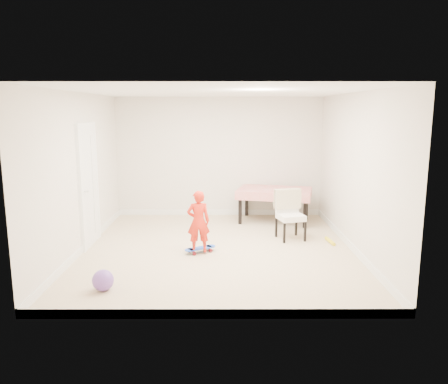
{
  "coord_description": "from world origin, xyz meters",
  "views": [
    {
      "loc": [
        0.08,
        -7.07,
        2.31
      ],
      "look_at": [
        0.1,
        0.2,
        0.95
      ],
      "focal_mm": 35.0,
      "sensor_mm": 36.0,
      "label": 1
    }
  ],
  "objects_px": {
    "child": "(198,224)",
    "dining_chair": "(291,215)",
    "skateboard": "(200,250)",
    "balloon": "(103,280)",
    "dining_table": "(274,205)"
  },
  "relations": [
    {
      "from": "dining_table",
      "to": "balloon",
      "type": "relative_size",
      "value": 5.34
    },
    {
      "from": "dining_table",
      "to": "skateboard",
      "type": "distance_m",
      "value": 2.54
    },
    {
      "from": "dining_table",
      "to": "dining_chair",
      "type": "bearing_deg",
      "value": -70.18
    },
    {
      "from": "child",
      "to": "balloon",
      "type": "bearing_deg",
      "value": 43.57
    },
    {
      "from": "dining_table",
      "to": "child",
      "type": "xyz_separation_m",
      "value": [
        -1.48,
        -2.12,
        0.16
      ]
    },
    {
      "from": "skateboard",
      "to": "balloon",
      "type": "distance_m",
      "value": 1.95
    },
    {
      "from": "skateboard",
      "to": "balloon",
      "type": "xyz_separation_m",
      "value": [
        -1.18,
        -1.55,
        0.1
      ]
    },
    {
      "from": "child",
      "to": "dining_chair",
      "type": "bearing_deg",
      "value": -161.36
    },
    {
      "from": "dining_chair",
      "to": "skateboard",
      "type": "relative_size",
      "value": 1.64
    },
    {
      "from": "dining_chair",
      "to": "skateboard",
      "type": "distance_m",
      "value": 1.82
    },
    {
      "from": "balloon",
      "to": "dining_table",
      "type": "bearing_deg",
      "value": 53.8
    },
    {
      "from": "skateboard",
      "to": "balloon",
      "type": "bearing_deg",
      "value": -157.29
    },
    {
      "from": "dining_chair",
      "to": "child",
      "type": "xyz_separation_m",
      "value": [
        -1.62,
        -0.83,
        0.06
      ]
    },
    {
      "from": "dining_chair",
      "to": "balloon",
      "type": "relative_size",
      "value": 3.22
    },
    {
      "from": "dining_table",
      "to": "skateboard",
      "type": "height_order",
      "value": "dining_table"
    }
  ]
}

